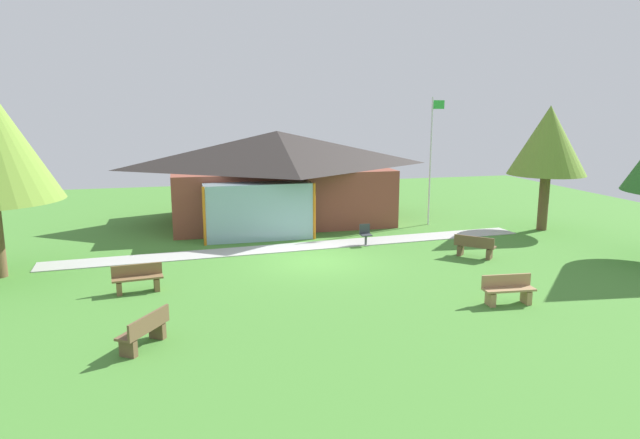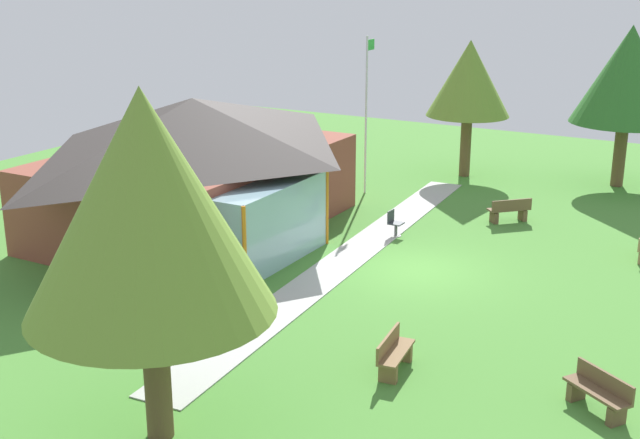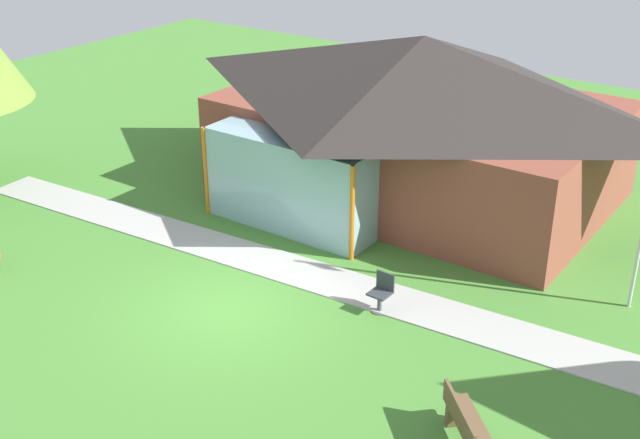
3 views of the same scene
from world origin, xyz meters
name	(u,v)px [view 2 (image 2 of 3)]	position (x,y,z in m)	size (l,w,h in m)	color
ground_plane	(413,270)	(0.00, 0.00, 0.00)	(44.00, 44.00, 0.00)	#478433
pavilion	(197,163)	(0.02, 7.82, 2.31)	(11.26, 8.56, 4.45)	brown
footpath	(349,257)	(0.00, 2.13, 0.01)	(19.71, 1.30, 0.03)	#ADADA8
flagpole	(366,109)	(6.98, 5.04, 3.32)	(0.64, 0.08, 6.06)	silver
bench_mid_right	(509,211)	(6.01, -1.04, 0.40)	(1.37, 1.37, 0.84)	brown
bench_mid_left	(394,354)	(-6.07, -2.15, 0.40)	(1.54, 0.62, 0.84)	brown
bench_front_left	(599,393)	(-5.64, -6.46, 0.40)	(1.20, 1.49, 0.84)	brown
patio_chair_lawn_spare	(394,224)	(2.64, 1.82, 0.42)	(0.46, 0.46, 0.86)	#33383D
tree_east_hedge	(469,79)	(11.53, 2.62, 4.08)	(3.45, 3.45, 5.67)	brown
tree_west_hedge	(146,204)	(-10.67, 0.62, 4.61)	(4.56, 4.56, 6.69)	brown
tree_far_east	(628,75)	(12.97, -3.35, 4.45)	(4.23, 4.23, 6.39)	brown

